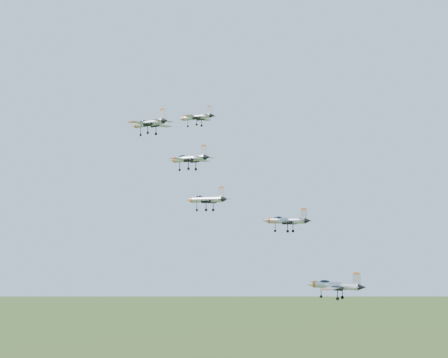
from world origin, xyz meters
The scene contains 6 objects.
jet_lead centered at (-17.33, 11.87, 152.52)m, with size 11.08×9.10×2.97m.
jet_left_high centered at (-8.73, -2.52, 140.77)m, with size 12.52×10.45×3.35m.
jet_right_high centered at (-11.01, -13.12, 147.35)m, with size 11.82×9.93×3.17m.
jet_left_low centered at (12.54, 1.95, 127.45)m, with size 11.57×9.56×3.09m.
jet_right_low centered at (5.93, -16.69, 131.40)m, with size 10.56×8.82×2.82m.
jet_trail centered at (26.76, -6.79, 116.11)m, with size 11.58×9.50×3.11m.
Camera 1 is at (71.98, -110.06, 128.25)m, focal length 50.00 mm.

